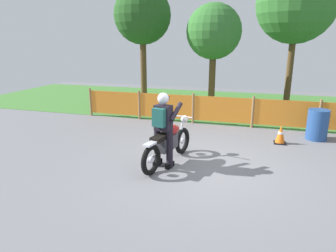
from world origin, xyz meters
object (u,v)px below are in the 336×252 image
at_px(rider_lead, 163,126).
at_px(spare_drum, 317,125).
at_px(traffic_cone, 281,134).
at_px(motorcycle_lead, 168,143).

relative_size(rider_lead, spare_drum, 1.92).
relative_size(traffic_cone, spare_drum, 0.60).
bearing_deg(traffic_cone, rider_lead, -137.08).
xyz_separation_m(motorcycle_lead, traffic_cone, (2.59, 2.23, -0.23)).
relative_size(rider_lead, traffic_cone, 3.19).
height_order(motorcycle_lead, spare_drum, motorcycle_lead).
xyz_separation_m(rider_lead, spare_drum, (3.67, 3.14, -0.51)).
height_order(rider_lead, traffic_cone, rider_lead).
xyz_separation_m(motorcycle_lead, spare_drum, (3.62, 2.92, -0.05)).
bearing_deg(rider_lead, traffic_cone, -34.02).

